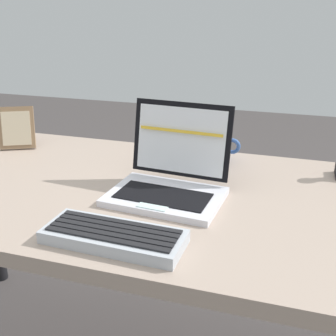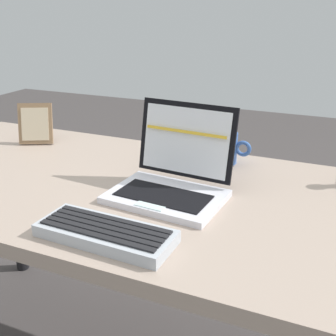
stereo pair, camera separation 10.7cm
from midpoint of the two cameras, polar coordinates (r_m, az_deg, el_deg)
desk at (r=1.23m, az=-1.18°, el=-5.63°), size 1.79×0.78×0.72m
laptop_front at (r=1.13m, az=3.28°, el=-1.46°), size 0.32×0.27×0.24m
external_keyboard at (r=0.94m, az=-5.33°, el=-8.92°), size 0.32×0.13×0.03m
photo_frame at (r=1.61m, az=-15.90°, el=5.79°), size 0.13×0.10×0.15m
coffee_mug at (r=1.38m, az=9.91°, el=2.73°), size 0.14×0.09×0.10m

